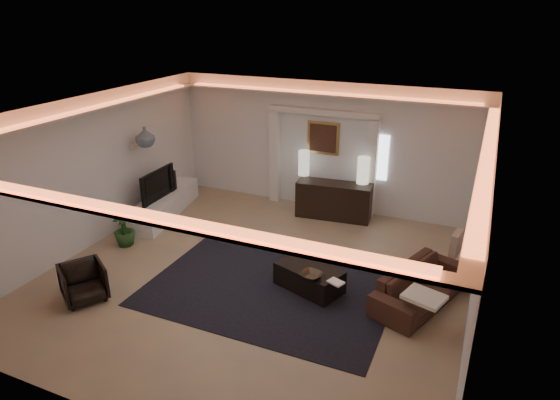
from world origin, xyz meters
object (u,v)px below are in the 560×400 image
at_px(sofa, 422,285).
at_px(coffee_table, 309,278).
at_px(armchair, 83,283).
at_px(console, 334,201).

xyz_separation_m(sofa, coffee_table, (-1.77, -0.37, -0.08)).
bearing_deg(armchair, sofa, -33.66).
height_order(console, sofa, console).
bearing_deg(sofa, coffee_table, 121.99).
bearing_deg(console, armchair, -125.12).
height_order(coffee_table, armchair, armchair).
bearing_deg(coffee_table, sofa, 31.03).
bearing_deg(armchair, coffee_table, -28.20).
distance_m(sofa, armchair, 5.41).
bearing_deg(console, coffee_table, -85.35).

